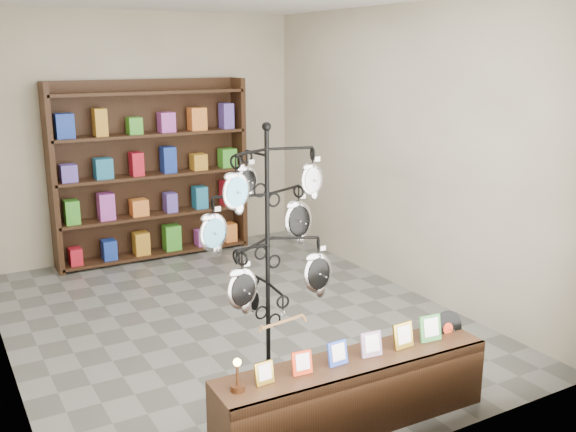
{
  "coord_description": "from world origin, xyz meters",
  "views": [
    {
      "loc": [
        -2.41,
        -5.3,
        2.5
      ],
      "look_at": [
        0.05,
        -1.0,
        1.24
      ],
      "focal_mm": 40.0,
      "sensor_mm": 36.0,
      "label": 1
    }
  ],
  "objects": [
    {
      "name": "front_shelf",
      "position": [
        -0.05,
        -2.08,
        0.25
      ],
      "size": [
        2.0,
        0.47,
        0.7
      ],
      "rotation": [
        0.0,
        0.0,
        -0.03
      ],
      "color": "black",
      "rests_on": "ground"
    },
    {
      "name": "display_tree",
      "position": [
        -0.29,
        -1.29,
        1.18
      ],
      "size": [
        1.04,
        0.91,
        2.03
      ],
      "rotation": [
        0.0,
        0.0,
        0.07
      ],
      "color": "black",
      "rests_on": "ground"
    },
    {
      "name": "back_shelving",
      "position": [
        0.0,
        2.3,
        1.03
      ],
      "size": [
        2.42,
        0.36,
        2.2
      ],
      "color": "black",
      "rests_on": "ground"
    },
    {
      "name": "room_envelope",
      "position": [
        0.0,
        0.0,
        1.85
      ],
      "size": [
        5.0,
        5.0,
        5.0
      ],
      "color": "beige",
      "rests_on": "ground"
    },
    {
      "name": "ground",
      "position": [
        0.0,
        0.0,
        0.0
      ],
      "size": [
        5.0,
        5.0,
        0.0
      ],
      "primitive_type": "plane",
      "color": "slate",
      "rests_on": "ground"
    }
  ]
}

